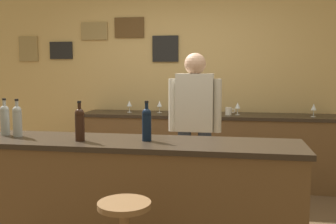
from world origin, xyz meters
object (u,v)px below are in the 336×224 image
bartender (195,123)px  wine_bottle_b (17,120)px  wine_glass_b (160,104)px  coffee_mug (229,111)px  wine_glass_a (129,104)px  wine_glass_d (238,106)px  wine_bottle_d (147,123)px  wine_glass_e (314,108)px  wine_bottle_c (80,123)px  wine_bottle_a (5,119)px  wine_glass_c (182,105)px

bartender → wine_bottle_b: (-1.34, -0.93, 0.12)m
wine_glass_b → coffee_mug: wine_glass_b is taller
bartender → wine_glass_a: bartender is taller
wine_glass_d → coffee_mug: wine_glass_d is taller
wine_bottle_b → wine_glass_d: wine_bottle_b is taller
bartender → wine_glass_d: bearing=69.1°
wine_glass_b → coffee_mug: size_ratio=1.24×
wine_bottle_d → wine_glass_e: (1.57, 1.97, -0.05)m
wine_bottle_c → wine_bottle_d: bearing=10.5°
wine_bottle_c → wine_glass_a: 2.16m
wine_glass_d → wine_bottle_a: bearing=-133.8°
wine_bottle_b → coffee_mug: 2.58m
wine_glass_a → wine_bottle_a: bearing=-103.8°
wine_glass_c → wine_glass_e: same height
wine_glass_a → wine_glass_c: same height
wine_bottle_b → wine_glass_e: wine_bottle_b is taller
wine_bottle_d → wine_glass_a: (-0.71, 2.06, -0.05)m
wine_glass_a → wine_bottle_d: bearing=-70.9°
wine_bottle_c → wine_glass_b: 2.17m
wine_glass_d → wine_glass_e: same height
bartender → wine_glass_a: 1.50m
wine_bottle_a → wine_glass_a: wine_bottle_a is taller
wine_bottle_a → wine_glass_d: wine_bottle_a is taller
wine_bottle_a → wine_glass_c: bearing=58.0°
wine_bottle_d → wine_glass_d: wine_bottle_d is taller
wine_bottle_b → wine_glass_d: 2.67m
wine_glass_a → wine_glass_b: same height
wine_bottle_a → bartender: bearing=30.9°
wine_bottle_b → wine_glass_b: size_ratio=1.97×
wine_bottle_a → wine_bottle_c: same height
wine_bottle_b → wine_bottle_d: 1.07m
wine_bottle_b → wine_glass_e: (2.64, 1.96, -0.05)m
wine_bottle_b → coffee_mug: bearing=50.3°
wine_glass_a → wine_glass_e: (2.28, -0.09, 0.00)m
wine_bottle_c → wine_bottle_d: size_ratio=1.00×
wine_glass_e → coffee_mug: size_ratio=1.24×
wine_bottle_a → wine_glass_a: 2.08m
wine_glass_c → wine_glass_d: bearing=3.2°
wine_bottle_c → wine_bottle_d: (0.50, 0.09, 0.00)m
wine_bottle_a → wine_bottle_d: bearing=-2.1°
wine_bottle_b → wine_bottle_c: size_ratio=1.00×
wine_bottle_c → wine_glass_a: wine_bottle_c is taller
wine_bottle_c → wine_glass_a: size_ratio=1.97×
wine_glass_d → wine_bottle_b: bearing=-131.1°
wine_bottle_d → wine_glass_b: bearing=98.6°
wine_glass_a → wine_glass_d: (1.40, -0.04, 0.00)m
wine_glass_e → coffee_mug: 1.00m
coffee_mug → wine_glass_a: bearing=176.6°
coffee_mug → wine_glass_e: bearing=-1.0°
wine_glass_e → bartender: bearing=-141.4°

